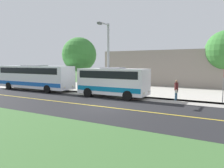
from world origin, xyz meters
The scene contains 12 objects.
ground_plane centered at (0.00, 0.00, 0.00)m, with size 120.00×120.00×0.00m, color #3D6633.
road_surface centered at (0.00, 0.00, 0.00)m, with size 8.00×100.00×0.01m, color black.
sidewalk centered at (-5.20, 0.00, 0.00)m, with size 2.40×100.00×0.01m, color #9E9991.
parking_lot_surface centered at (-12.40, 3.00, 0.00)m, with size 14.00×36.00×0.01m, color #B2ADA3.
road_centre_line centered at (0.00, 0.00, 0.01)m, with size 0.16×100.00×0.00m, color gold.
shuttle_bus_front centered at (-4.48, -1.69, 1.61)m, with size 2.61×7.05×2.92m.
transit_bus_rear centered at (-4.50, -12.71, 1.71)m, with size 2.65×10.93×3.11m.
pedestrian_with_bags centered at (-5.76, 4.15, 0.99)m, with size 0.72×0.34×1.82m.
stop_sign centered at (-6.10, 7.88, 1.96)m, with size 0.76×0.07×2.88m.
street_light_pole centered at (-4.87, -2.50, 4.03)m, with size 1.97×0.24×7.26m.
tree_curbside centered at (-7.40, -8.01, 4.36)m, with size 4.19×4.19×6.47m.
commercial_building centered at (-21.40, 1.00, 2.60)m, with size 10.00×21.49×5.21m, color gray.
Camera 1 is at (13.71, 8.36, 3.34)m, focal length 34.21 mm.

